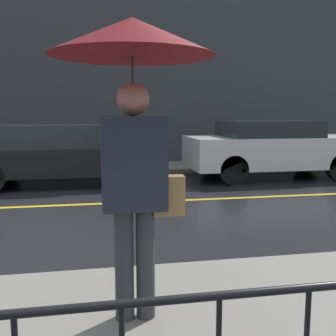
# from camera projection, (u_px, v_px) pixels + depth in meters

# --- Properties ---
(ground_plane) EXTENTS (80.00, 80.00, 0.00)m
(ground_plane) POSITION_uv_depth(u_px,v_px,m) (13.00, 207.00, 7.02)
(ground_plane) COLOR black
(sidewalk_far) EXTENTS (28.00, 1.79, 0.11)m
(sidewalk_far) POSITION_uv_depth(u_px,v_px,m) (43.00, 170.00, 11.15)
(sidewalk_far) COLOR gray
(sidewalk_far) RESTS_ON ground_plane
(lane_marking) EXTENTS (25.20, 0.12, 0.01)m
(lane_marking) POSITION_uv_depth(u_px,v_px,m) (13.00, 207.00, 7.02)
(lane_marking) COLOR gold
(lane_marking) RESTS_ON ground_plane
(building_storefront) EXTENTS (28.00, 0.30, 6.15)m
(building_storefront) POSITION_uv_depth(u_px,v_px,m) (43.00, 66.00, 11.75)
(building_storefront) COLOR #383D42
(building_storefront) RESTS_ON ground_plane
(pedestrian) EXTENTS (1.19, 1.19, 2.24)m
(pedestrian) POSITION_uv_depth(u_px,v_px,m) (133.00, 80.00, 2.80)
(pedestrian) COLOR #333338
(pedestrian) RESTS_ON sidewalk_near
(car_black) EXTENTS (4.33, 1.81, 1.40)m
(car_black) POSITION_uv_depth(u_px,v_px,m) (56.00, 154.00, 9.16)
(car_black) COLOR black
(car_black) RESTS_ON ground_plane
(car_white) EXTENTS (4.45, 1.83, 1.47)m
(car_white) POSITION_uv_depth(u_px,v_px,m) (273.00, 148.00, 10.14)
(car_white) COLOR silver
(car_white) RESTS_ON ground_plane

